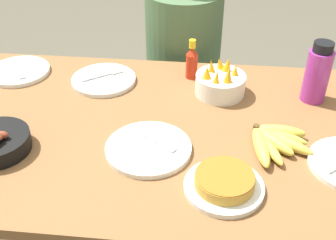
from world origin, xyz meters
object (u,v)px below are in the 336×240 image
object	(u,v)px
person_figure	(182,85)
banana_bunch	(273,140)
empty_plate_far_right	(19,71)
water_bottle	(317,73)
empty_plate_far_left	(149,148)
fruit_bowl_mango	(220,83)
frittata_plate_side	(224,183)
hot_sauce_bottle	(192,61)
empty_plate_mid_edge	(104,80)

from	to	relation	value
person_figure	banana_bunch	bearing A→B (deg)	-65.84
empty_plate_far_right	water_bottle	distance (m)	1.11
banana_bunch	empty_plate_far_left	bearing A→B (deg)	-170.28
empty_plate_far_left	fruit_bowl_mango	distance (m)	0.41
frittata_plate_side	banana_bunch	bearing A→B (deg)	53.81
hot_sauce_bottle	empty_plate_mid_edge	bearing A→B (deg)	-168.01
hot_sauce_bottle	person_figure	size ratio (longest dim) A/B	0.13
banana_bunch	frittata_plate_side	world-z (taller)	frittata_plate_side
empty_plate_mid_edge	water_bottle	distance (m)	0.76
empty_plate_far_left	hot_sauce_bottle	distance (m)	0.47
empty_plate_far_left	hot_sauce_bottle	size ratio (longest dim) A/B	1.67
empty_plate_mid_edge	person_figure	bearing A→B (deg)	56.41
water_bottle	person_figure	bearing A→B (deg)	137.49
frittata_plate_side	empty_plate_mid_edge	size ratio (longest dim) A/B	0.89
banana_bunch	empty_plate_far_left	distance (m)	0.38
frittata_plate_side	empty_plate_far_left	distance (m)	0.26
hot_sauce_bottle	frittata_plate_side	bearing A→B (deg)	-78.42
empty_plate_far_right	hot_sauce_bottle	world-z (taller)	hot_sauce_bottle
hot_sauce_bottle	banana_bunch	bearing A→B (deg)	-55.36
empty_plate_far_right	empty_plate_mid_edge	size ratio (longest dim) A/B	0.99
empty_plate_mid_edge	hot_sauce_bottle	distance (m)	0.34
hot_sauce_bottle	fruit_bowl_mango	bearing A→B (deg)	-44.59
empty_plate_far_right	empty_plate_mid_edge	world-z (taller)	same
banana_bunch	empty_plate_far_right	distance (m)	1.00
frittata_plate_side	empty_plate_far_left	bearing A→B (deg)	147.95
person_figure	fruit_bowl_mango	bearing A→B (deg)	-69.63
frittata_plate_side	water_bottle	xyz separation A→B (m)	(0.31, 0.48, 0.08)
frittata_plate_side	hot_sauce_bottle	distance (m)	0.61
hot_sauce_bottle	water_bottle	bearing A→B (deg)	-14.45
banana_bunch	fruit_bowl_mango	bearing A→B (deg)	119.65
empty_plate_mid_edge	frittata_plate_side	bearing A→B (deg)	-49.52
empty_plate_mid_edge	fruit_bowl_mango	distance (m)	0.44
water_bottle	person_figure	world-z (taller)	person_figure
empty_plate_mid_edge	fruit_bowl_mango	xyz separation A→B (m)	(0.43, -0.04, 0.04)
frittata_plate_side	person_figure	size ratio (longest dim) A/B	0.18
empty_plate_mid_edge	person_figure	world-z (taller)	person_figure
empty_plate_mid_edge	water_bottle	bearing A→B (deg)	-3.19
banana_bunch	empty_plate_far_left	size ratio (longest dim) A/B	0.78
fruit_bowl_mango	water_bottle	distance (m)	0.33
fruit_bowl_mango	water_bottle	xyz separation A→B (m)	(0.32, -0.00, 0.06)
frittata_plate_side	water_bottle	size ratio (longest dim) A/B	0.99
empty_plate_far_left	frittata_plate_side	bearing A→B (deg)	-32.05
empty_plate_far_right	hot_sauce_bottle	size ratio (longest dim) A/B	1.54
frittata_plate_side	person_figure	distance (m)	0.98
frittata_plate_side	empty_plate_mid_edge	distance (m)	0.69
water_bottle	hot_sauce_bottle	bearing A→B (deg)	165.55
empty_plate_far_right	empty_plate_mid_edge	bearing A→B (deg)	-5.04
empty_plate_far_left	water_bottle	distance (m)	0.64
empty_plate_far_right	person_figure	bearing A→B (deg)	31.45
empty_plate_mid_edge	hot_sauce_bottle	bearing A→B (deg)	11.99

